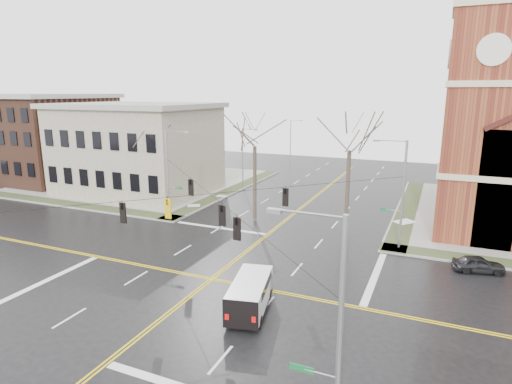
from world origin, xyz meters
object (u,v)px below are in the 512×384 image
at_px(signal_pole_nw, 169,171).
at_px(streetlight_north_a, 244,155).
at_px(cargo_van, 251,292).
at_px(parked_car_a, 479,264).
at_px(tree_ne, 350,145).
at_px(signal_pole_se, 335,334).
at_px(signal_pole_ne, 401,191).
at_px(streetlight_north_b, 291,140).
at_px(tree_nw_near, 255,141).
at_px(tree_nw_far, 152,142).

distance_m(signal_pole_nw, streetlight_north_a, 16.52).
bearing_deg(cargo_van, streetlight_north_a, 103.36).
xyz_separation_m(signal_pole_nw, parked_car_a, (28.63, -2.60, -4.34)).
bearing_deg(parked_car_a, tree_ne, 54.81).
relative_size(signal_pole_se, parked_car_a, 2.53).
relative_size(signal_pole_se, cargo_van, 1.65).
distance_m(signal_pole_ne, cargo_van, 16.40).
distance_m(streetlight_north_b, parked_car_a, 48.23).
relative_size(signal_pole_ne, parked_car_a, 2.53).
relative_size(streetlight_north_a, streetlight_north_b, 1.00).
bearing_deg(tree_nw_near, streetlight_north_a, 119.31).
xyz_separation_m(signal_pole_se, tree_nw_near, (-14.26, 25.76, 3.16)).
height_order(cargo_van, parked_car_a, cargo_van).
bearing_deg(tree_nw_near, streetlight_north_b, 102.88).
height_order(parked_car_a, tree_nw_near, tree_nw_near).
bearing_deg(tree_nw_far, signal_pole_ne, -5.81).
relative_size(signal_pole_se, tree_nw_near, 0.80).
relative_size(signal_pole_nw, tree_nw_far, 0.87).
bearing_deg(tree_nw_far, cargo_van, -40.90).
relative_size(streetlight_north_b, tree_nw_near, 0.71).
distance_m(signal_pole_ne, signal_pole_nw, 22.64).
height_order(cargo_van, tree_nw_near, tree_nw_near).
relative_size(tree_nw_far, tree_ne, 0.90).
xyz_separation_m(signal_pole_se, tree_ne, (-4.69, 24.69, 3.41)).
xyz_separation_m(signal_pole_nw, cargo_van, (15.62, -14.32, -3.79)).
distance_m(signal_pole_nw, tree_nw_far, 5.51).
relative_size(signal_pole_se, streetlight_north_b, 1.12).
distance_m(signal_pole_se, streetlight_north_a, 45.20).
bearing_deg(tree_ne, streetlight_north_b, 116.41).
bearing_deg(streetlight_north_b, streetlight_north_a, -90.00).
height_order(streetlight_north_a, tree_ne, tree_ne).
relative_size(signal_pole_ne, tree_ne, 0.78).
bearing_deg(tree_ne, parked_car_a, -21.91).
bearing_deg(signal_pole_nw, signal_pole_se, -45.45).
height_order(streetlight_north_b, tree_ne, tree_ne).
bearing_deg(tree_ne, tree_nw_far, 177.33).
bearing_deg(tree_ne, streetlight_north_a, 139.41).
height_order(tree_nw_near, tree_ne, tree_ne).
distance_m(streetlight_north_b, tree_nw_far, 34.25).
xyz_separation_m(signal_pole_se, parked_car_a, (5.99, 20.40, -4.34)).
relative_size(signal_pole_se, streetlight_north_a, 1.12).
distance_m(streetlight_north_a, parked_car_a, 34.09).
bearing_deg(signal_pole_nw, tree_nw_near, 18.19).
bearing_deg(tree_nw_near, cargo_van, -67.05).
height_order(signal_pole_ne, streetlight_north_a, signal_pole_ne).
bearing_deg(tree_ne, signal_pole_nw, -174.62).
distance_m(signal_pole_se, cargo_van, 11.79).
height_order(signal_pole_se, tree_ne, tree_ne).
bearing_deg(signal_pole_ne, streetlight_north_a, 143.10).
height_order(signal_pole_se, streetlight_north_a, signal_pole_se).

